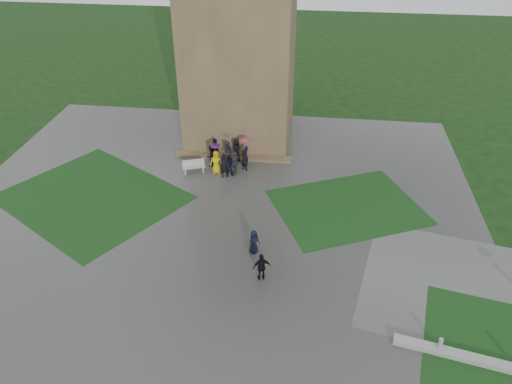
# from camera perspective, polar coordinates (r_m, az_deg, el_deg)

# --- Properties ---
(ground) EXTENTS (120.00, 120.00, 0.00)m
(ground) POSITION_cam_1_polar(r_m,az_deg,el_deg) (29.59, -6.02, -6.02)
(ground) COLOR black
(plaza) EXTENTS (34.00, 34.00, 0.02)m
(plaza) POSITION_cam_1_polar(r_m,az_deg,el_deg) (31.12, -5.24, -3.72)
(plaza) COLOR #393936
(plaza) RESTS_ON ground
(lawn_inset_left) EXTENTS (14.10, 13.46, 0.01)m
(lawn_inset_left) POSITION_cam_1_polar(r_m,az_deg,el_deg) (35.25, -18.22, -0.59)
(lawn_inset_left) COLOR #123413
(lawn_inset_left) RESTS_ON plaza
(lawn_inset_right) EXTENTS (11.12, 10.15, 0.01)m
(lawn_inset_right) POSITION_cam_1_polar(r_m,az_deg,el_deg) (33.08, 10.40, -1.69)
(lawn_inset_right) COLOR #123413
(lawn_inset_right) RESTS_ON plaza
(tower) EXTENTS (8.00, 8.00, 18.00)m
(tower) POSITION_cam_1_polar(r_m,az_deg,el_deg) (39.00, -1.88, 18.72)
(tower) COLOR brown
(tower) RESTS_ON ground
(tower_plinth) EXTENTS (9.00, 0.80, 0.22)m
(tower_plinth) POSITION_cam_1_polar(r_m,az_deg,el_deg) (38.17, -2.65, 4.05)
(tower_plinth) COLOR brown
(tower_plinth) RESTS_ON plaza
(bench) EXTENTS (1.70, 1.07, 0.94)m
(bench) POSITION_cam_1_polar(r_m,az_deg,el_deg) (36.40, -7.15, 2.95)
(bench) COLOR #B2B2AD
(bench) RESTS_ON plaza
(visitor_cluster) EXTENTS (3.35, 3.31, 2.47)m
(visitor_cluster) POSITION_cam_1_polar(r_m,az_deg,el_deg) (36.47, -3.32, 4.28)
(visitor_cluster) COLOR black
(visitor_cluster) RESTS_ON plaza
(pedestrian_mid) EXTENTS (0.86, 0.85, 1.47)m
(pedestrian_mid) POSITION_cam_1_polar(r_m,az_deg,el_deg) (28.45, -0.24, -5.69)
(pedestrian_mid) COLOR black
(pedestrian_mid) RESTS_ON plaza
(pedestrian_near) EXTENTS (1.10, 0.85, 1.66)m
(pedestrian_near) POSITION_cam_1_polar(r_m,az_deg,el_deg) (26.65, 0.66, -8.56)
(pedestrian_near) COLOR black
(pedestrian_near) RESTS_ON plaza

